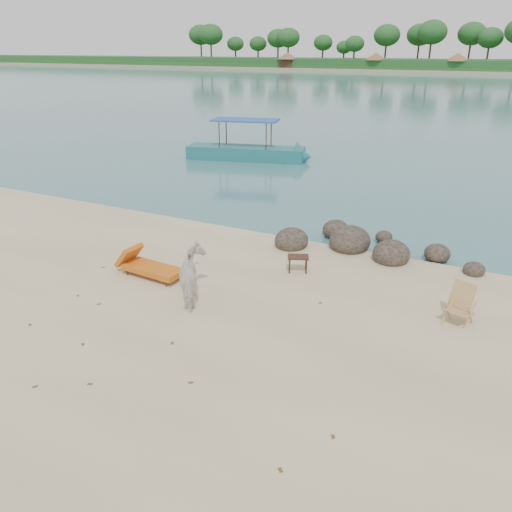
{
  "coord_description": "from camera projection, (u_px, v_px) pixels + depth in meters",
  "views": [
    {
      "loc": [
        5.87,
        -8.41,
        5.9
      ],
      "look_at": [
        0.55,
        2.0,
        1.0
      ],
      "focal_mm": 35.0,
      "sensor_mm": 36.0,
      "label": 1
    }
  ],
  "objects": [
    {
      "name": "deck_chair",
      "position": [
        460.0,
        307.0,
        11.31
      ],
      "size": [
        0.78,
        0.81,
        0.92
      ],
      "primitive_type": null,
      "rotation": [
        0.0,
        0.0,
        -0.36
      ],
      "color": "tan",
      "rests_on": "ground"
    },
    {
      "name": "far_scenery",
      "position": [
        503.0,
        60.0,
        122.68
      ],
      "size": [
        420.0,
        18.0,
        9.5
      ],
      "color": "#1E4C1E",
      "rests_on": "ground"
    },
    {
      "name": "dead_leaves",
      "position": [
        153.0,
        331.0,
        11.21
      ],
      "size": [
        8.28,
        6.39,
        0.0
      ],
      "color": "brown",
      "rests_on": "ground"
    },
    {
      "name": "lounge_chair",
      "position": [
        153.0,
        267.0,
        13.71
      ],
      "size": [
        2.22,
        0.91,
        0.65
      ],
      "primitive_type": null,
      "rotation": [
        0.0,
        0.0,
        -0.07
      ],
      "color": "orange",
      "rests_on": "ground"
    },
    {
      "name": "water",
      "position": [
        486.0,
        85.0,
        85.56
      ],
      "size": [
        400.0,
        400.0,
        0.0
      ],
      "primitive_type": "plane",
      "color": "#3A6874",
      "rests_on": "ground"
    },
    {
      "name": "boulders",
      "position": [
        356.0,
        245.0,
        15.62
      ],
      "size": [
        6.23,
        2.79,
        0.96
      ],
      "rotation": [
        0.0,
        0.0,
        0.38
      ],
      "color": "black",
      "rests_on": "ground"
    },
    {
      "name": "cow",
      "position": [
        194.0,
        278.0,
        12.28
      ],
      "size": [
        1.5,
        1.68,
        1.32
      ],
      "primitive_type": "imported",
      "rotation": [
        0.0,
        0.0,
        3.78
      ],
      "color": "beige",
      "rests_on": "ground"
    },
    {
      "name": "far_shore",
      "position": [
        506.0,
        68.0,
        151.26
      ],
      "size": [
        420.0,
        90.0,
        1.4
      ],
      "primitive_type": "cube",
      "color": "tan",
      "rests_on": "ground"
    },
    {
      "name": "boat_near",
      "position": [
        245.0,
        126.0,
        27.95
      ],
      "size": [
        7.65,
        3.5,
        3.62
      ],
      "primitive_type": null,
      "rotation": [
        0.0,
        0.0,
        0.25
      ],
      "color": "#1F686C",
      "rests_on": "water"
    },
    {
      "name": "side_table",
      "position": [
        298.0,
        265.0,
        14.05
      ],
      "size": [
        0.69,
        0.58,
        0.47
      ],
      "primitive_type": null,
      "rotation": [
        0.0,
        0.0,
        0.42
      ],
      "color": "black",
      "rests_on": "ground"
    }
  ]
}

